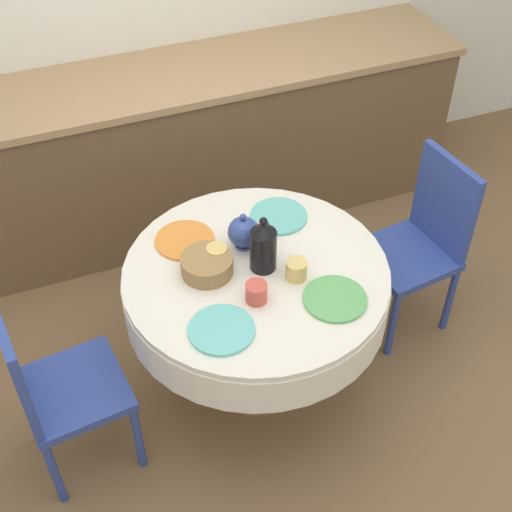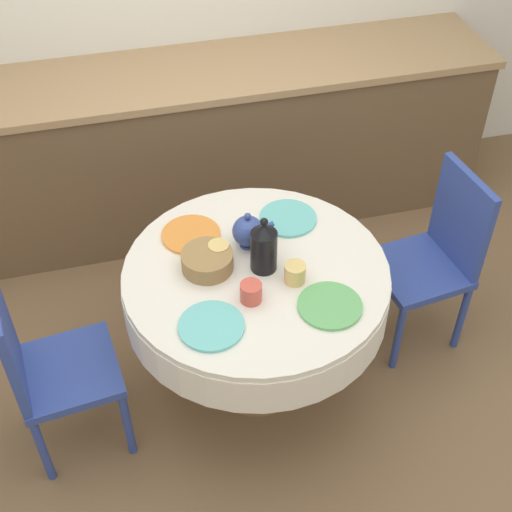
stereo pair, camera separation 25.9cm
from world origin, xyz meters
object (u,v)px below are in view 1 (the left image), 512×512
chair_left (421,239)px  coffee_carafe (263,246)px  teapot (244,232)px  chair_right (51,385)px

chair_left → coffee_carafe: 0.93m
coffee_carafe → teapot: size_ratio=1.43×
coffee_carafe → chair_right: bearing=-173.1°
chair_right → coffee_carafe: coffee_carafe is taller
chair_left → coffee_carafe: (-0.86, -0.11, 0.33)m
teapot → chair_right: bearing=-163.8°
chair_left → chair_right: (-1.79, -0.22, 0.00)m
chair_right → coffee_carafe: size_ratio=3.55×
chair_left → teapot: bearing=79.8°
teapot → coffee_carafe: bearing=-79.3°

